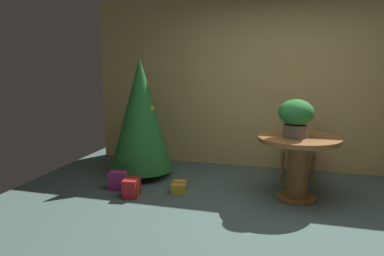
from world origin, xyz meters
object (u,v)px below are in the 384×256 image
(flower_vase, at_px, (296,116))
(wooden_chair_far, at_px, (299,141))
(round_dining_table, at_px, (298,157))
(gift_box_purple, at_px, (118,180))
(gift_box_gold, at_px, (179,187))
(holiday_tree, at_px, (141,115))
(gift_box_red, at_px, (131,188))

(flower_vase, distance_m, wooden_chair_far, 1.06)
(round_dining_table, bearing_deg, gift_box_purple, -173.62)
(flower_vase, xyz_separation_m, gift_box_gold, (-1.38, -0.08, -0.96))
(gift_box_gold, xyz_separation_m, gift_box_purple, (-0.80, -0.11, 0.05))
(round_dining_table, relative_size, gift_box_gold, 3.34)
(holiday_tree, height_order, gift_box_red, holiday_tree)
(flower_vase, distance_m, gift_box_purple, 2.37)
(holiday_tree, xyz_separation_m, gift_box_purple, (-0.08, -0.59, -0.78))
(gift_box_gold, bearing_deg, wooden_chair_far, 35.46)
(gift_box_gold, bearing_deg, holiday_tree, 146.05)
(flower_vase, xyz_separation_m, wooden_chair_far, (0.05, 0.94, -0.48))
(flower_vase, relative_size, wooden_chair_far, 0.46)
(holiday_tree, xyz_separation_m, gift_box_red, (0.20, -0.80, -0.78))
(round_dining_table, bearing_deg, holiday_tree, 171.04)
(gift_box_red, xyz_separation_m, gift_box_purple, (-0.29, 0.21, 0.00))
(flower_vase, bearing_deg, round_dining_table, 50.08)
(round_dining_table, distance_m, gift_box_gold, 1.51)
(flower_vase, bearing_deg, wooden_chair_far, 86.98)
(round_dining_table, height_order, holiday_tree, holiday_tree)
(gift_box_red, relative_size, gift_box_gold, 0.89)
(round_dining_table, distance_m, gift_box_red, 2.04)
(gift_box_red, bearing_deg, gift_box_gold, 32.40)
(round_dining_table, xyz_separation_m, gift_box_purple, (-2.23, -0.25, -0.41))
(holiday_tree, distance_m, gift_box_red, 1.14)
(flower_vase, relative_size, gift_box_purple, 1.91)
(gift_box_gold, bearing_deg, flower_vase, 3.39)
(flower_vase, distance_m, gift_box_red, 2.14)
(flower_vase, bearing_deg, gift_box_purple, -175.02)
(round_dining_table, bearing_deg, wooden_chair_far, 90.00)
(holiday_tree, bearing_deg, gift_box_purple, -98.15)
(gift_box_red, distance_m, gift_box_gold, 0.60)
(gift_box_red, xyz_separation_m, gift_box_gold, (0.51, 0.32, -0.05))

